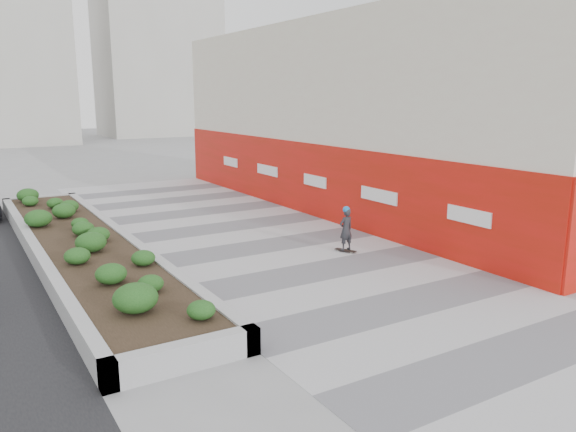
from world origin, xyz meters
The scene contains 7 objects.
ground centered at (0.00, 0.00, 0.00)m, with size 160.00×160.00×0.00m, color gray.
walkway centered at (0.00, 3.00, 0.01)m, with size 8.00×36.00×0.01m, color #A8A8AD.
building centered at (6.98, 8.98, 3.98)m, with size 6.04×24.08×8.00m.
planter centered at (-5.50, 7.00, 0.42)m, with size 3.00×18.00×0.90m.
distant_bldg_north_r centered at (15.00, 60.00, 12.00)m, with size 14.00×10.00×24.00m, color #ADAAA3.
manhole_cover centered at (0.50, 3.00, 0.00)m, with size 0.44×0.44×0.01m, color #595654.
skateboarder centered at (1.80, 3.01, 0.76)m, with size 0.51×0.74×1.50m.
Camera 1 is at (-8.75, -10.87, 4.90)m, focal length 35.00 mm.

